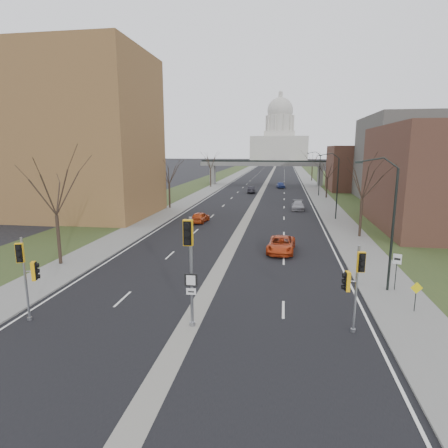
% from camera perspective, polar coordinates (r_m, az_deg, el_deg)
% --- Properties ---
extents(ground, '(700.00, 700.00, 0.00)m').
position_cam_1_polar(ground, '(21.54, -4.84, -14.21)').
color(ground, black).
rests_on(ground, ground).
extents(road_surface, '(20.00, 600.00, 0.01)m').
position_cam_1_polar(road_surface, '(169.17, 7.48, 8.11)').
color(road_surface, black).
rests_on(road_surface, ground).
extents(median_strip, '(1.20, 600.00, 0.02)m').
position_cam_1_polar(median_strip, '(169.17, 7.48, 8.10)').
color(median_strip, gray).
rests_on(median_strip, ground).
extents(sidewalk_right, '(4.00, 600.00, 0.12)m').
position_cam_1_polar(sidewalk_right, '(169.25, 11.58, 7.99)').
color(sidewalk_right, gray).
rests_on(sidewalk_right, ground).
extents(sidewalk_left, '(4.00, 600.00, 0.12)m').
position_cam_1_polar(sidewalk_left, '(169.93, 3.39, 8.21)').
color(sidewalk_left, gray).
rests_on(sidewalk_left, ground).
extents(grass_verge_right, '(8.00, 600.00, 0.10)m').
position_cam_1_polar(grass_verge_right, '(169.61, 13.62, 7.91)').
color(grass_verge_right, '#2A3D1C').
rests_on(grass_verge_right, ground).
extents(grass_verge_left, '(8.00, 600.00, 0.10)m').
position_cam_1_polar(grass_verge_left, '(170.62, 1.36, 8.24)').
color(grass_verge_left, '#2A3D1C').
rests_on(grass_verge_left, ground).
extents(apartment_building, '(25.00, 16.00, 22.00)m').
position_cam_1_polar(apartment_building, '(57.76, -23.73, 12.12)').
color(apartment_building, olive).
rests_on(apartment_building, ground).
extents(commercial_block_mid, '(18.00, 22.00, 15.00)m').
position_cam_1_polar(commercial_block_mid, '(74.57, 27.52, 8.72)').
color(commercial_block_mid, '#52504B').
rests_on(commercial_block_mid, ground).
extents(commercial_block_far, '(14.00, 14.00, 10.00)m').
position_cam_1_polar(commercial_block_far, '(90.60, 20.18, 7.95)').
color(commercial_block_far, brown).
rests_on(commercial_block_far, ground).
extents(pedestrian_bridge, '(34.00, 3.00, 6.45)m').
position_cam_1_polar(pedestrian_bridge, '(99.06, 6.33, 8.71)').
color(pedestrian_bridge, slate).
rests_on(pedestrian_bridge, ground).
extents(capitol, '(48.00, 42.00, 55.75)m').
position_cam_1_polar(capitol, '(339.01, 8.43, 12.80)').
color(capitol, silver).
rests_on(capitol, ground).
extents(streetlight_near, '(2.61, 0.20, 8.70)m').
position_cam_1_polar(streetlight_near, '(25.71, 23.07, 5.25)').
color(streetlight_near, black).
rests_on(streetlight_near, sidewalk_right).
extents(streetlight_mid, '(2.61, 0.20, 8.70)m').
position_cam_1_polar(streetlight_mid, '(51.27, 16.15, 8.30)').
color(streetlight_mid, black).
rests_on(streetlight_mid, sidewalk_right).
extents(streetlight_far, '(2.61, 0.20, 8.70)m').
position_cam_1_polar(streetlight_far, '(77.13, 13.83, 9.29)').
color(streetlight_far, black).
rests_on(streetlight_far, sidewalk_right).
extents(tree_left_a, '(7.20, 7.20, 9.40)m').
position_cam_1_polar(tree_left_a, '(32.31, -24.52, 5.63)').
color(tree_left_a, '#382B21').
rests_on(tree_left_a, sidewalk_left).
extents(tree_left_b, '(6.75, 6.75, 8.81)m').
position_cam_1_polar(tree_left_b, '(59.64, -8.41, 8.29)').
color(tree_left_b, '#382B21').
rests_on(tree_left_b, sidewalk_left).
extents(tree_left_c, '(7.65, 7.65, 9.99)m').
position_cam_1_polar(tree_left_c, '(92.59, -2.07, 9.95)').
color(tree_left_c, '#382B21').
rests_on(tree_left_c, sidewalk_left).
extents(tree_right_a, '(7.20, 7.20, 9.40)m').
position_cam_1_polar(tree_right_a, '(41.75, 20.53, 7.00)').
color(tree_right_a, '#382B21').
rests_on(tree_right_a, sidewalk_right).
extents(tree_right_b, '(6.30, 6.30, 8.22)m').
position_cam_1_polar(tree_right_b, '(74.38, 15.53, 8.27)').
color(tree_right_b, '#382B21').
rests_on(tree_right_b, sidewalk_right).
extents(tree_right_c, '(7.65, 7.65, 9.99)m').
position_cam_1_polar(tree_right_c, '(114.16, 13.37, 9.92)').
color(tree_right_c, '#382B21').
rests_on(tree_right_c, sidewalk_right).
extents(signal_pole_left, '(0.78, 1.07, 4.70)m').
position_cam_1_polar(signal_pole_left, '(22.66, -27.85, -5.89)').
color(signal_pole_left, gray).
rests_on(signal_pole_left, ground).
extents(signal_pole_median, '(0.68, 0.96, 5.92)m').
position_cam_1_polar(signal_pole_median, '(19.02, -5.27, -4.44)').
color(signal_pole_median, gray).
rests_on(signal_pole_median, ground).
extents(signal_pole_right, '(0.90, 0.79, 4.62)m').
position_cam_1_polar(signal_pole_right, '(19.86, 19.28, -7.68)').
color(signal_pole_right, gray).
rests_on(signal_pole_right, ground).
extents(speed_limit_sign, '(0.50, 0.22, 2.45)m').
position_cam_1_polar(speed_limit_sign, '(27.14, 24.81, -5.72)').
color(speed_limit_sign, black).
rests_on(speed_limit_sign, sidewalk_right).
extents(warning_sign, '(0.69, 0.08, 1.77)m').
position_cam_1_polar(warning_sign, '(24.26, 27.22, -9.25)').
color(warning_sign, black).
rests_on(warning_sign, sidewalk_right).
extents(car_left_near, '(2.03, 4.22, 1.39)m').
position_cam_1_polar(car_left_near, '(48.21, -3.67, 1.06)').
color(car_left_near, '#BD4215').
rests_on(car_left_near, ground).
extents(car_left_far, '(1.72, 4.47, 1.45)m').
position_cam_1_polar(car_left_far, '(81.16, 4.21, 5.26)').
color(car_left_far, black).
rests_on(car_left_far, ground).
extents(car_right_near, '(2.72, 5.27, 1.42)m').
position_cam_1_polar(car_right_near, '(34.67, 8.70, -3.10)').
color(car_right_near, '#BB3913').
rests_on(car_right_near, ground).
extents(car_right_mid, '(2.00, 4.68, 1.35)m').
position_cam_1_polar(car_right_mid, '(59.35, 11.19, 2.79)').
color(car_right_mid, '#9B9BA2').
rests_on(car_right_mid, ground).
extents(car_right_far, '(2.32, 4.58, 1.49)m').
position_cam_1_polar(car_right_far, '(92.26, 8.64, 5.91)').
color(car_right_far, navy).
rests_on(car_right_far, ground).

